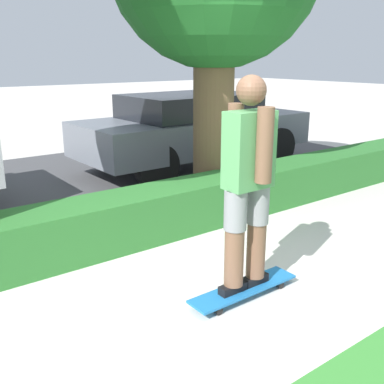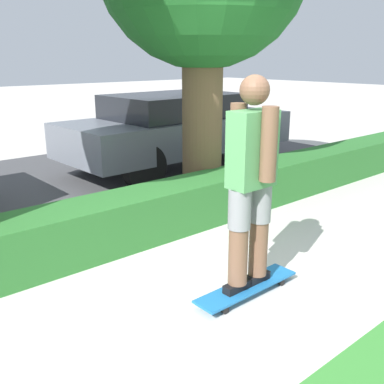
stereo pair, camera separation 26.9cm
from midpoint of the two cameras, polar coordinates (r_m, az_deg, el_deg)
name	(u,v)px [view 2 (the right image)]	position (r m, az deg, el deg)	size (l,w,h in m)	color
ground_plane	(233,299)	(3.91, 3.18, -13.46)	(60.00, 60.00, 0.00)	beige
street_asphalt	(36,191)	(7.30, -20.25, 0.11)	(12.71, 5.00, 0.01)	#474749
hedge_row	(128,219)	(4.96, -9.67, -3.44)	(12.71, 0.60, 0.55)	#2D702D
skateboard	(247,287)	(3.96, 5.02, -11.97)	(1.05, 0.24, 0.08)	#1E6BAD
skater_person	(251,180)	(3.60, 5.41, 1.51)	(0.51, 0.45, 1.76)	black
parked_car_middle	(178,128)	(8.20, -2.75, 8.15)	(4.36, 1.86, 1.34)	slate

